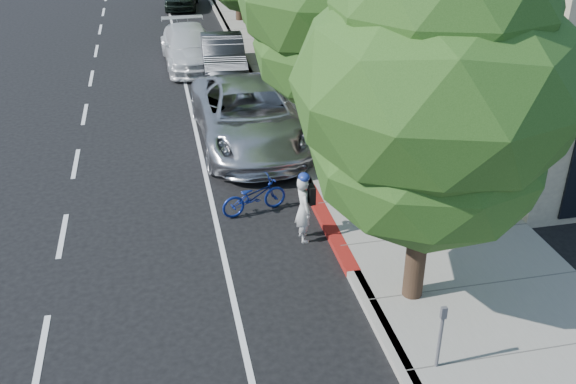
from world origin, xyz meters
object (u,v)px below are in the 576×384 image
object	(u,v)px
silver_suv	(249,115)
dark_sedan	(223,56)
cyclist	(304,209)
white_pickup	(189,47)
street_tree_0	(435,90)
bicycle	(254,196)
pedestrian	(327,76)

from	to	relation	value
silver_suv	dark_sedan	bearing A→B (deg)	88.70
silver_suv	dark_sedan	size ratio (longest dim) A/B	1.40
cyclist	dark_sedan	xyz separation A→B (m)	(-0.30, 12.68, -0.03)
cyclist	white_pickup	size ratio (longest dim) A/B	0.30
street_tree_0	white_pickup	xyz separation A→B (m)	(-3.10, 17.00, -3.64)
dark_sedan	white_pickup	size ratio (longest dim) A/B	0.88
silver_suv	cyclist	bearing A→B (deg)	-87.30
cyclist	dark_sedan	size ratio (longest dim) A/B	0.34
white_pickup	bicycle	bearing A→B (deg)	-89.63
cyclist	white_pickup	world-z (taller)	cyclist
bicycle	silver_suv	xyz separation A→B (m)	(0.55, 4.25, 0.46)
silver_suv	dark_sedan	xyz separation A→B (m)	(0.05, 6.95, -0.14)
bicycle	silver_suv	distance (m)	4.31
silver_suv	white_pickup	distance (m)	8.67
bicycle	silver_suv	size ratio (longest dim) A/B	0.26
street_tree_0	white_pickup	bearing A→B (deg)	100.33
dark_sedan	pedestrian	size ratio (longest dim) A/B	3.06
white_pickup	cyclist	bearing A→B (deg)	-86.30
bicycle	silver_suv	bearing A→B (deg)	-22.46
street_tree_0	silver_suv	xyz separation A→B (m)	(-1.96, 8.40, -3.50)
street_tree_0	white_pickup	distance (m)	17.66
pedestrian	bicycle	bearing A→B (deg)	54.48
cyclist	silver_suv	world-z (taller)	silver_suv
street_tree_0	silver_suv	distance (m)	9.31
bicycle	white_pickup	size ratio (longest dim) A/B	0.32
street_tree_0	pedestrian	distance (m)	12.23
street_tree_0	white_pickup	world-z (taller)	street_tree_0
bicycle	pedestrian	xyz separation A→B (m)	(3.88, 7.48, 0.46)
street_tree_0	pedestrian	size ratio (longest dim) A/B	4.81
dark_sedan	bicycle	bearing A→B (deg)	-90.59
cyclist	silver_suv	distance (m)	5.73
cyclist	silver_suv	bearing A→B (deg)	0.37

